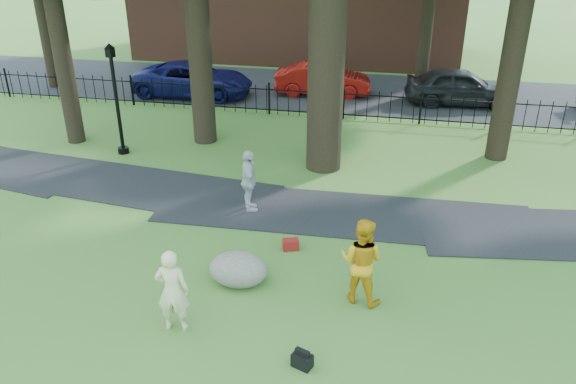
% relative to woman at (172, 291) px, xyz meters
% --- Properties ---
extents(ground, '(120.00, 120.00, 0.00)m').
position_rel_woman_xyz_m(ground, '(1.58, 1.42, -0.87)').
color(ground, '#356423').
rests_on(ground, ground).
extents(footpath, '(36.07, 3.85, 0.03)m').
position_rel_woman_xyz_m(footpath, '(2.58, 5.32, -0.87)').
color(footpath, black).
rests_on(footpath, ground).
extents(street, '(80.00, 7.00, 0.02)m').
position_rel_woman_xyz_m(street, '(1.58, 17.42, -0.87)').
color(street, black).
rests_on(street, ground).
extents(iron_fence, '(44.00, 0.04, 1.20)m').
position_rel_woman_xyz_m(iron_fence, '(1.58, 13.42, -0.27)').
color(iron_fence, black).
rests_on(iron_fence, ground).
extents(woman, '(0.68, 0.50, 1.74)m').
position_rel_woman_xyz_m(woman, '(0.00, 0.00, 0.00)').
color(woman, beige).
rests_on(woman, ground).
extents(man, '(1.06, 0.92, 1.88)m').
position_rel_woman_xyz_m(man, '(3.38, 1.65, 0.07)').
color(man, orange).
rests_on(man, ground).
extents(pedestrian, '(0.79, 1.11, 1.75)m').
position_rel_woman_xyz_m(pedestrian, '(0.08, 5.01, 0.01)').
color(pedestrian, '#AFAFB4').
rests_on(pedestrian, ground).
extents(boulder, '(1.55, 1.39, 0.75)m').
position_rel_woman_xyz_m(boulder, '(0.74, 1.74, -0.50)').
color(boulder, '#645E53').
rests_on(boulder, ground).
extents(lamppost, '(0.37, 0.37, 3.68)m').
position_rel_woman_xyz_m(lamppost, '(-5.25, 8.20, 0.94)').
color(lamppost, black).
rests_on(lamppost, ground).
extents(backpack, '(0.41, 0.33, 0.27)m').
position_rel_woman_xyz_m(backpack, '(2.58, -0.53, -0.73)').
color(backpack, black).
rests_on(backpack, ground).
extents(red_bag, '(0.44, 0.36, 0.26)m').
position_rel_woman_xyz_m(red_bag, '(1.58, 3.29, -0.74)').
color(red_bag, maroon).
rests_on(red_bag, ground).
extents(red_sedan, '(4.38, 1.85, 1.40)m').
position_rel_woman_xyz_m(red_sedan, '(0.27, 16.68, -0.17)').
color(red_sedan, maroon).
rests_on(red_sedan, ground).
extents(navy_van, '(5.36, 2.56, 1.47)m').
position_rel_woman_xyz_m(navy_van, '(-5.41, 15.36, -0.13)').
color(navy_van, '#0D1045').
rests_on(navy_van, ground).
extents(grey_car, '(4.71, 2.17, 1.56)m').
position_rel_woman_xyz_m(grey_car, '(6.22, 16.39, -0.09)').
color(grey_car, black).
rests_on(grey_car, ground).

